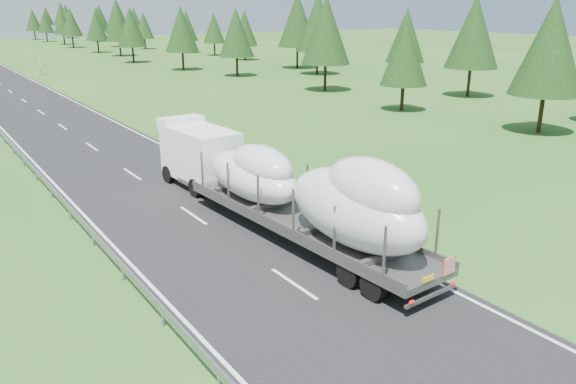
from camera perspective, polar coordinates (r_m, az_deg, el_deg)
ground at (r=21.81m, az=0.60°, el=-9.34°), size 400.00×400.00×0.00m
highway_sign at (r=97.93m, az=-23.91°, el=11.87°), size 0.08×0.90×2.60m
tree_line_right at (r=128.84m, az=-11.54°, el=16.48°), size 27.52×283.99×12.59m
boat_truck at (r=25.96m, az=-0.85°, el=1.01°), size 3.67×20.56×4.80m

